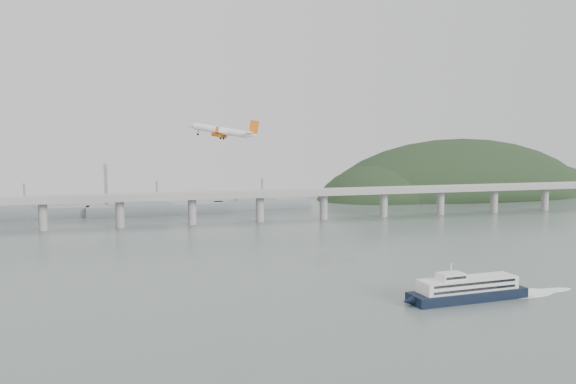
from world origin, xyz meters
name	(u,v)px	position (x,y,z in m)	size (l,w,h in m)	color
ground	(324,290)	(0.00, 0.00, 0.00)	(900.00, 900.00, 0.00)	#576460
bridge	(232,199)	(-1.15, 200.00, 17.65)	(800.00, 22.00, 23.90)	gray
headland	(472,213)	(285.18, 331.75, -19.34)	(365.00, 155.00, 156.00)	black
distant_fleet	(17,211)	(-155.36, 265.08, 6.22)	(453.00, 60.90, 40.00)	slate
ferry	(468,289)	(48.77, -30.31, 4.14)	(80.92, 17.48, 15.25)	black
airliner	(223,131)	(-27.16, 85.05, 66.35)	(36.41, 34.36, 10.60)	white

